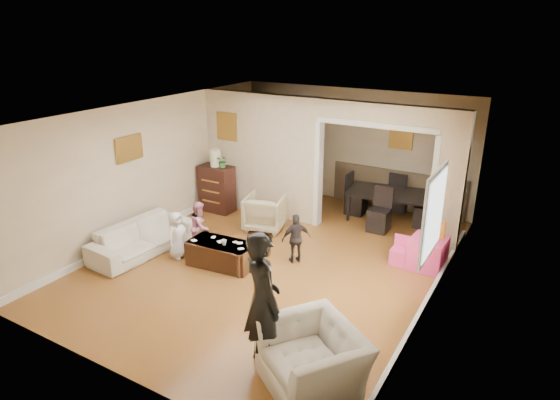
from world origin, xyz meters
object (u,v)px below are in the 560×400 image
Objects in this scene: sofa at (143,238)px; child_kneel_a at (177,235)px; coffee_table at (222,254)px; child_kneel_b at (200,226)px; play_table at (427,253)px; child_toddler at (296,239)px; table_lamp at (215,158)px; coffee_cup at (224,242)px; armchair_front at (313,359)px; dining_table at (390,206)px; adult_person at (263,301)px; armchair_back at (265,212)px; cyan_cup at (423,236)px; dresser at (217,189)px.

child_kneel_a reaches higher than sofa.
child_kneel_b is (-0.70, 0.30, 0.25)m from coffee_table.
child_toddler reaches higher than play_table.
table_lamp is 3.71× the size of coffee_cup.
table_lamp is 0.39× the size of child_kneel_b.
sofa is 1.73× the size of armchair_front.
adult_person is at bearing -96.31° from dining_table.
armchair_back is 3.26m from play_table.
armchair_front reaches higher than armchair_back.
armchair_front is at bearing -35.04° from coffee_cup.
table_lamp is at bearing 175.13° from cyan_cup.
armchair_back is at bearing -24.54° from adult_person.
table_lamp is at bearing 172.57° from armchair_front.
sofa is 3.45× the size of play_table.
coffee_cup is at bearing -76.21° from sofa.
dining_table is 2.79m from child_toddler.
sofa is 2.44m from armchair_back.
play_table is 0.61× the size of child_kneel_b.
table_lamp is 2.80m from coffee_cup.
armchair_front is 0.64× the size of adult_person.
play_table is 0.32× the size of adult_person.
armchair_front is at bearing -96.49° from play_table.
sofa is at bearing -156.56° from play_table.
adult_person is at bearing 107.37° from armchair_back.
child_kneel_a is at bearing -173.99° from coffee_cup.
table_lamp is at bearing 175.84° from play_table.
dresser is 2.31m from child_kneel_a.
cyan_cup is (-0.10, -0.05, 0.31)m from play_table.
dresser is 0.69m from table_lamp.
sofa is 1.57m from coffee_table.
armchair_back is 7.97× the size of coffee_cup.
play_table is at bearing -4.16° from table_lamp.
armchair_front reaches higher than coffee_cup.
coffee_cup is 2.62m from adult_person.
dresser is at bearing 128.91° from coffee_table.
adult_person is (3.63, -3.84, -0.32)m from table_lamp.
cyan_cup reaches higher than play_table.
coffee_cup is at bearing -9.23° from adult_person.
adult_person is 3.33m from child_kneel_a.
table_lamp reaches higher than armchair_back.
adult_person reaches higher than child_kneel_a.
dresser is at bearing 175.84° from play_table.
sofa is 1.67m from coffee_cup.
child_kneel_a is (-0.67, -1.86, 0.08)m from armchair_back.
coffee_table is 1.32× the size of child_kneel_a.
dining_table is at bearing 21.85° from table_lamp.
dresser is at bearing 175.13° from cyan_cup.
adult_person is at bearing -46.67° from dresser.
dining_table reaches higher than coffee_cup.
dining_table is (1.74, 3.47, -0.16)m from coffee_cup.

